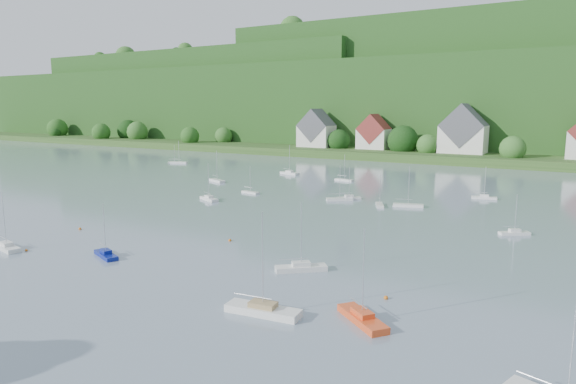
% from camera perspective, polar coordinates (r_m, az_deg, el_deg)
% --- Properties ---
extents(far_shore_strip, '(600.00, 60.00, 3.00)m').
position_cam_1_polar(far_shore_strip, '(211.02, 18.25, 4.07)').
color(far_shore_strip, '#294B1C').
rests_on(far_shore_strip, ground).
extents(forested_ridge, '(620.00, 181.22, 69.89)m').
position_cam_1_polar(forested_ridge, '(277.53, 21.74, 9.48)').
color(forested_ridge, '#143C13').
rests_on(forested_ridge, ground).
extents(village_building_0, '(14.00, 10.40, 16.00)m').
position_cam_1_polar(village_building_0, '(217.27, 3.19, 6.79)').
color(village_building_0, silver).
rests_on(village_building_0, far_shore_strip).
extents(village_building_1, '(12.00, 9.36, 14.00)m').
position_cam_1_polar(village_building_1, '(208.75, 9.57, 6.36)').
color(village_building_1, silver).
rests_on(village_building_1, far_shore_strip).
extents(village_building_2, '(16.00, 11.44, 18.00)m').
position_cam_1_polar(village_building_2, '(197.68, 19.02, 6.25)').
color(village_building_2, silver).
rests_on(village_building_2, far_shore_strip).
extents(near_sailboat_0, '(6.24, 2.87, 8.13)m').
position_cam_1_polar(near_sailboat_0, '(81.32, -28.96, -5.35)').
color(near_sailboat_0, white).
rests_on(near_sailboat_0, ground).
extents(near_sailboat_1, '(5.49, 3.30, 7.17)m').
position_cam_1_polar(near_sailboat_1, '(71.97, -19.70, -6.54)').
color(near_sailboat_1, navy).
rests_on(near_sailboat_1, ground).
extents(near_sailboat_2, '(7.62, 2.94, 10.02)m').
position_cam_1_polar(near_sailboat_2, '(49.97, -2.81, -12.98)').
color(near_sailboat_2, white).
rests_on(near_sailboat_2, ground).
extents(near_sailboat_3, '(5.89, 5.39, 8.44)m').
position_cam_1_polar(near_sailboat_3, '(62.29, 1.47, -8.41)').
color(near_sailboat_3, white).
rests_on(near_sailboat_3, ground).
extents(near_sailboat_5, '(6.33, 5.48, 8.88)m').
position_cam_1_polar(near_sailboat_5, '(48.77, 8.31, -13.70)').
color(near_sailboat_5, '#E44C1F').
rests_on(near_sailboat_5, ground).
extents(mooring_buoy_0, '(0.38, 0.38, 0.38)m').
position_cam_1_polar(mooring_buoy_0, '(79.32, -27.23, -5.89)').
color(mooring_buoy_0, orange).
rests_on(mooring_buoy_0, ground).
extents(mooring_buoy_2, '(0.47, 0.47, 0.47)m').
position_cam_1_polar(mooring_buoy_2, '(54.70, 10.90, -11.67)').
color(mooring_buoy_2, orange).
rests_on(mooring_buoy_2, ground).
extents(mooring_buoy_3, '(0.46, 0.46, 0.46)m').
position_cam_1_polar(mooring_buoy_3, '(76.20, -6.51, -5.48)').
color(mooring_buoy_3, orange).
rests_on(mooring_buoy_3, ground).
extents(mooring_buoy_5, '(0.46, 0.46, 0.46)m').
position_cam_1_polar(mooring_buoy_5, '(89.30, -22.25, -3.91)').
color(mooring_buoy_5, orange).
rests_on(mooring_buoy_5, ground).
extents(far_sailboat_cluster, '(189.72, 72.95, 8.71)m').
position_cam_1_polar(far_sailboat_cluster, '(122.88, 16.25, 0.09)').
color(far_sailboat_cluster, white).
rests_on(far_sailboat_cluster, ground).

